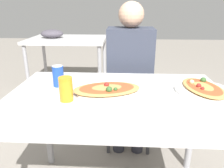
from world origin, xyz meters
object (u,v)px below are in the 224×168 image
object	(u,v)px
pizza_main	(107,90)
person_seated	(130,68)
soda_can	(58,76)
dining_table	(117,108)
pizza_second	(203,89)
drink_glass	(66,89)
chair_far_seated	(129,89)

from	to	relation	value
pizza_main	person_seated	bearing A→B (deg)	76.57
pizza_main	soda_can	bearing A→B (deg)	162.33
dining_table	pizza_second	size ratio (longest dim) A/B	3.30
dining_table	drink_glass	size ratio (longest dim) A/B	9.63
soda_can	drink_glass	bearing A→B (deg)	-64.24
chair_far_seated	pizza_main	distance (m)	0.76
pizza_main	soda_can	distance (m)	0.32
pizza_second	drink_glass	bearing A→B (deg)	-167.60
chair_far_seated	person_seated	distance (m)	0.25
dining_table	person_seated	bearing A→B (deg)	82.49
drink_glass	dining_table	bearing A→B (deg)	18.05
pizza_second	pizza_main	bearing A→B (deg)	-174.70
pizza_main	pizza_second	size ratio (longest dim) A/B	1.14
chair_far_seated	pizza_second	distance (m)	0.80
person_seated	pizza_second	bearing A→B (deg)	126.75
chair_far_seated	pizza_second	xyz separation A→B (m)	(0.40, -0.65, 0.27)
person_seated	pizza_main	bearing A→B (deg)	76.57
dining_table	drink_glass	bearing A→B (deg)	-161.95
chair_far_seated	soda_can	xyz separation A→B (m)	(-0.44, -0.60, 0.31)
chair_far_seated	dining_table	bearing A→B (deg)	83.62
person_seated	pizza_main	xyz separation A→B (m)	(-0.14, -0.59, 0.04)
person_seated	chair_far_seated	bearing A→B (deg)	-90.00
chair_far_seated	soda_can	bearing A→B (deg)	53.93
drink_glass	chair_far_seated	bearing A→B (deg)	67.31
drink_glass	pizza_main	bearing A→B (deg)	29.54
soda_can	pizza_second	xyz separation A→B (m)	(0.84, -0.04, -0.04)
person_seated	pizza_main	world-z (taller)	person_seated
soda_can	drink_glass	distance (m)	0.23
dining_table	person_seated	world-z (taller)	person_seated
person_seated	drink_glass	bearing A→B (deg)	64.17
chair_far_seated	pizza_main	size ratio (longest dim) A/B	2.09
pizza_second	person_seated	bearing A→B (deg)	126.75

